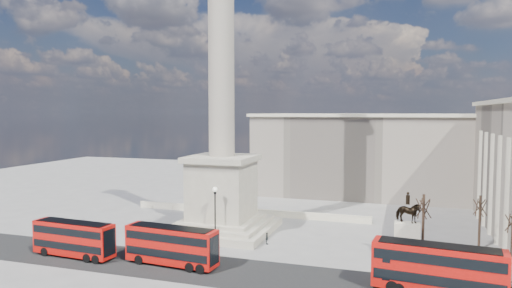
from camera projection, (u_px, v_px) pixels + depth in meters
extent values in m
plane|color=gray|center=(208.00, 241.00, 59.98)|extent=(180.00, 180.00, 0.00)
cube|color=#252525|center=(213.00, 270.00, 48.95)|extent=(120.00, 9.00, 0.01)
cube|color=#B7AF98|center=(222.00, 228.00, 64.69)|extent=(14.00, 14.00, 1.00)
cube|color=#B7AF98|center=(222.00, 223.00, 64.64)|extent=(12.00, 12.00, 0.50)
cube|color=#B7AF98|center=(222.00, 219.00, 64.60)|extent=(10.00, 10.00, 0.50)
cube|color=#B7AF98|center=(222.00, 190.00, 64.30)|extent=(8.00, 8.00, 8.00)
cube|color=#B7AF98|center=(222.00, 159.00, 63.99)|extent=(9.00, 9.00, 0.80)
cylinder|color=#A39787|center=(221.00, 33.00, 62.77)|extent=(3.60, 3.60, 34.00)
cube|color=beige|center=(247.00, 212.00, 75.13)|extent=(40.00, 0.60, 1.10)
cube|color=#BDAE9B|center=(381.00, 157.00, 91.24)|extent=(50.00, 16.00, 16.00)
cube|color=beige|center=(381.00, 115.00, 90.66)|extent=(51.00, 17.00, 0.60)
cube|color=red|center=(74.00, 238.00, 53.24)|extent=(10.43, 3.01, 3.79)
cube|color=black|center=(74.00, 244.00, 53.29)|extent=(10.02, 3.04, 0.84)
cube|color=black|center=(74.00, 230.00, 53.17)|extent=(10.02, 3.04, 0.84)
cube|color=black|center=(73.00, 222.00, 53.10)|extent=(9.38, 2.71, 0.06)
cylinder|color=black|center=(52.00, 249.00, 54.61)|extent=(1.19, 2.52, 1.03)
cylinder|color=black|center=(94.00, 255.00, 52.30)|extent=(1.19, 2.52, 1.03)
cylinder|color=black|center=(102.00, 257.00, 51.84)|extent=(1.19, 2.52, 1.03)
cube|color=red|center=(171.00, 245.00, 50.23)|extent=(10.83, 3.29, 3.93)
cube|color=black|center=(172.00, 251.00, 50.28)|extent=(10.41, 3.32, 0.87)
cube|color=black|center=(171.00, 236.00, 50.16)|extent=(10.41, 3.32, 0.87)
cube|color=black|center=(171.00, 227.00, 50.09)|extent=(9.75, 2.96, 0.06)
cylinder|color=black|center=(145.00, 257.00, 51.71)|extent=(1.27, 2.62, 1.07)
cylinder|color=black|center=(195.00, 264.00, 49.21)|extent=(1.27, 2.62, 1.07)
cylinder|color=black|center=(206.00, 266.00, 48.71)|extent=(1.27, 2.62, 1.07)
cube|color=red|center=(438.00, 268.00, 42.13)|extent=(11.88, 3.92, 4.29)
cube|color=black|center=(437.00, 276.00, 42.18)|extent=(11.42, 3.93, 0.95)
cube|color=black|center=(438.00, 256.00, 42.05)|extent=(11.42, 3.93, 0.95)
cube|color=black|center=(438.00, 245.00, 41.98)|extent=(10.69, 3.53, 0.06)
cylinder|color=black|center=(394.00, 282.00, 43.84)|extent=(1.46, 2.88, 1.17)
cube|color=red|center=(439.00, 272.00, 42.03)|extent=(10.50, 3.33, 3.80)
cube|color=black|center=(439.00, 279.00, 42.08)|extent=(10.10, 3.35, 0.84)
cube|color=black|center=(439.00, 261.00, 41.96)|extent=(10.10, 3.35, 0.84)
cube|color=black|center=(440.00, 251.00, 41.90)|extent=(9.45, 3.00, 0.06)
cylinder|color=black|center=(400.00, 284.00, 43.51)|extent=(1.27, 2.56, 1.03)
cylinder|color=black|center=(215.00, 241.00, 59.14)|extent=(0.49, 0.49, 0.56)
cylinder|color=black|center=(215.00, 217.00, 58.93)|extent=(0.18, 0.18, 6.71)
cylinder|color=black|center=(215.00, 192.00, 58.70)|extent=(0.34, 0.34, 0.34)
sphere|color=silver|center=(215.00, 189.00, 58.67)|extent=(0.63, 0.63, 0.63)
cube|color=beige|center=(407.00, 254.00, 53.68)|extent=(3.61, 2.71, 0.45)
cube|color=beige|center=(407.00, 239.00, 53.56)|extent=(2.89, 1.99, 3.98)
imported|color=black|center=(408.00, 213.00, 53.33)|extent=(3.14, 2.07, 2.44)
cylinder|color=black|center=(408.00, 200.00, 53.22)|extent=(0.45, 0.45, 1.08)
sphere|color=black|center=(408.00, 193.00, 53.17)|extent=(0.33, 0.33, 0.33)
cylinder|color=#332319|center=(423.00, 226.00, 52.61)|extent=(0.30, 0.30, 7.50)
cylinder|color=#332319|center=(512.00, 240.00, 48.98)|extent=(0.29, 0.29, 6.39)
cylinder|color=#332319|center=(480.00, 223.00, 55.88)|extent=(0.29, 0.29, 6.74)
imported|color=#212526|center=(424.00, 263.00, 48.70)|extent=(0.75, 0.63, 1.74)
imported|color=#212526|center=(267.00, 238.00, 58.39)|extent=(0.65, 0.98, 1.55)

